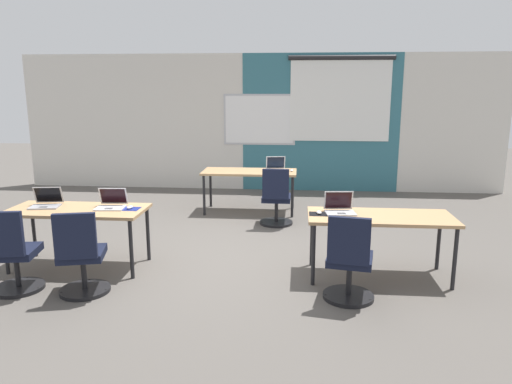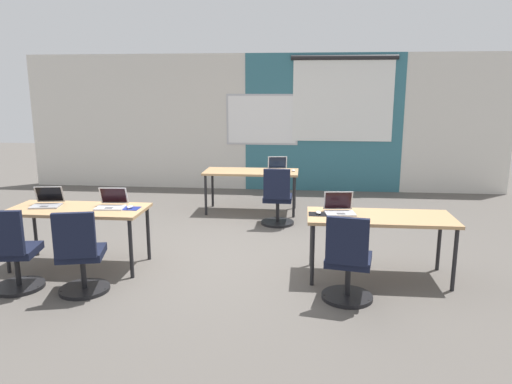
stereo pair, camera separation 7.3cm
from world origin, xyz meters
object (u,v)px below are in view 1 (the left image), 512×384
(desk_near_right, at_px, (380,221))
(chair_near_left_inner, at_px, (81,260))
(chair_far_right, at_px, (276,202))
(chair_near_right_inner, at_px, (349,266))
(laptop_near_left_end, at_px, (46,202))
(mouse_near_left_inner, at_px, (130,207))
(desk_near_left, at_px, (77,213))
(desk_far_center, at_px, (250,174))
(laptop_near_right_inner, at_px, (340,208))
(laptop_far_right, at_px, (276,168))
(mouse_near_right_inner, at_px, (319,212))
(mouse_far_right, at_px, (292,170))
(chair_near_left_end, at_px, (13,258))
(laptop_near_left_inner, at_px, (111,204))

(desk_near_right, height_order, chair_near_left_inner, chair_near_left_inner)
(chair_far_right, distance_m, chair_near_right_inner, 2.82)
(laptop_near_left_end, bearing_deg, mouse_near_left_inner, -11.75)
(chair_far_right, xyz_separation_m, mouse_near_left_inner, (-1.62, -1.97, 0.36))
(laptop_near_left_end, xyz_separation_m, chair_near_left_inner, (0.79, -0.84, -0.39))
(desk_near_left, bearing_deg, desk_far_center, 57.99)
(chair_near_right_inner, bearing_deg, laptop_near_right_inner, -76.36)
(desk_near_right, bearing_deg, laptop_near_left_end, 179.01)
(mouse_near_left_inner, bearing_deg, laptop_near_right_inner, 0.99)
(mouse_near_left_inner, bearing_deg, chair_near_left_inner, -106.90)
(desk_near_left, height_order, mouse_near_left_inner, mouse_near_left_inner)
(laptop_far_right, bearing_deg, chair_far_right, -96.65)
(desk_near_right, height_order, laptop_far_right, laptop_far_right)
(mouse_near_right_inner, bearing_deg, mouse_far_right, 97.10)
(laptop_near_left_end, height_order, chair_near_left_inner, laptop_near_left_end)
(chair_far_right, bearing_deg, desk_near_right, 122.57)
(laptop_far_right, distance_m, mouse_near_left_inner, 3.25)
(chair_far_right, xyz_separation_m, chair_near_left_inner, (-1.87, -2.78, 0.00))
(chair_near_right_inner, bearing_deg, desk_near_right, -110.08)
(desk_near_right, xyz_separation_m, desk_far_center, (-1.75, 2.80, 0.00))
(desk_far_center, xyz_separation_m, chair_near_left_end, (-2.10, -3.58, -0.28))
(chair_near_left_end, distance_m, laptop_far_right, 4.48)
(chair_near_left_end, distance_m, chair_far_right, 3.81)
(laptop_far_right, bearing_deg, mouse_far_right, -23.95)
(mouse_near_right_inner, bearing_deg, desk_near_right, 0.30)
(chair_near_left_end, height_order, chair_near_right_inner, same)
(mouse_far_right, bearing_deg, laptop_near_left_inner, -127.21)
(desk_far_center, relative_size, laptop_near_left_inner, 4.50)
(desk_far_center, distance_m, mouse_near_right_inner, 3.00)
(desk_near_left, height_order, mouse_near_right_inner, mouse_near_right_inner)
(laptop_far_right, height_order, mouse_near_right_inner, laptop_far_right)
(laptop_near_right_inner, bearing_deg, chair_near_left_end, -172.64)
(laptop_far_right, height_order, chair_near_right_inner, laptop_far_right)
(desk_far_center, relative_size, laptop_near_right_inner, 4.44)
(mouse_far_right, height_order, chair_near_left_inner, chair_near_left_inner)
(laptop_near_left_end, bearing_deg, mouse_near_right_inner, -11.25)
(desk_near_right, height_order, chair_far_right, chair_far_right)
(chair_near_right_inner, bearing_deg, mouse_near_right_inner, -57.27)
(desk_near_left, xyz_separation_m, laptop_near_left_inner, (0.39, 0.07, 0.11))
(laptop_far_right, xyz_separation_m, mouse_near_left_inner, (-1.57, -2.85, -0.03))
(mouse_far_right, height_order, laptop_near_left_inner, laptop_near_left_inner)
(laptop_near_left_end, distance_m, laptop_near_right_inner, 3.47)
(desk_near_right, height_order, mouse_near_right_inner, mouse_near_right_inner)
(mouse_far_right, height_order, chair_near_right_inner, chair_near_right_inner)
(laptop_far_right, bearing_deg, desk_far_center, -179.35)
(desk_near_right, xyz_separation_m, mouse_far_right, (-1.03, 2.81, 0.08))
(desk_near_right, relative_size, laptop_near_right_inner, 4.44)
(chair_far_right, bearing_deg, laptop_far_right, -86.51)
(chair_near_left_end, xyz_separation_m, chair_far_right, (2.60, 2.78, 0.00))
(chair_near_right_inner, bearing_deg, mouse_far_right, -69.52)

